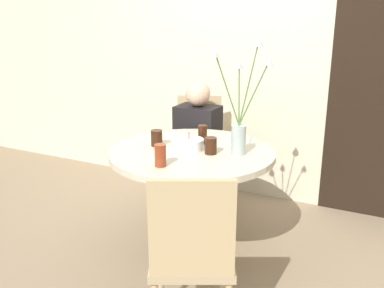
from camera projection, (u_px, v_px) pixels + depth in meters
name	position (u px, v px, depth m)	size (l,w,h in m)	color
ground_plane	(192.00, 252.00, 2.99)	(16.00, 16.00, 0.00)	#89755B
wall_back	(255.00, 51.00, 3.65)	(8.00, 0.05, 2.60)	beige
dining_table	(192.00, 169.00, 2.81)	(1.08, 1.08, 0.75)	beige
chair_left_flank	(199.00, 144.00, 3.67)	(0.52, 0.52, 0.93)	tan
chair_right_flank	(192.00, 251.00, 2.00)	(0.54, 0.54, 0.93)	tan
birthday_cake	(189.00, 144.00, 2.77)	(0.19, 0.19, 0.12)	white
flower_vase	(240.00, 116.00, 2.62)	(0.34, 0.23, 0.72)	#9EB2AD
side_plate	(182.00, 137.00, 3.05)	(0.20, 0.20, 0.01)	silver
drink_glass_0	(211.00, 146.00, 2.68)	(0.08, 0.08, 0.11)	#33190C
drink_glass_1	(157.00, 138.00, 2.85)	(0.08, 0.08, 0.11)	#33190C
drink_glass_2	(160.00, 155.00, 2.46)	(0.07, 0.07, 0.13)	maroon
drink_glass_3	(203.00, 135.00, 2.89)	(0.06, 0.06, 0.13)	#33190C
person_guest	(198.00, 151.00, 3.52)	(0.34, 0.24, 1.09)	#383333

